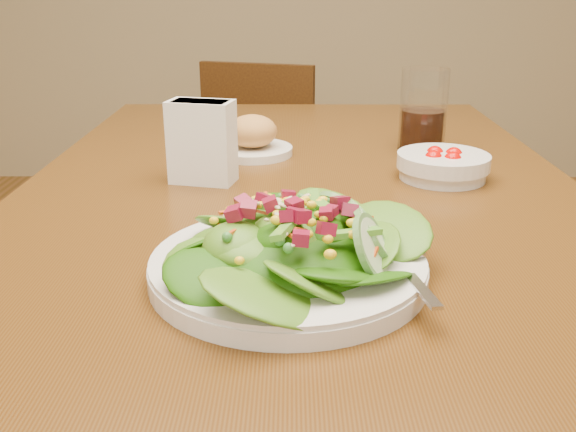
{
  "coord_description": "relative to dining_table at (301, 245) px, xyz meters",
  "views": [
    {
      "loc": [
        -0.02,
        -0.97,
        1.06
      ],
      "look_at": [
        -0.02,
        -0.31,
        0.82
      ],
      "focal_mm": 40.0,
      "sensor_mm": 36.0,
      "label": 1
    }
  ],
  "objects": [
    {
      "name": "tomato_bowl",
      "position": [
        0.23,
        0.05,
        0.12
      ],
      "size": [
        0.15,
        0.15,
        0.05
      ],
      "color": "silver",
      "rests_on": "dining_table"
    },
    {
      "name": "salad_plate",
      "position": [
        -0.01,
        -0.33,
        0.13
      ],
      "size": [
        0.31,
        0.31,
        0.09
      ],
      "rotation": [
        0.0,
        0.0,
        0.38
      ],
      "color": "silver",
      "rests_on": "dining_table"
    },
    {
      "name": "drinking_glass",
      "position": [
        0.23,
        0.23,
        0.17
      ],
      "size": [
        0.09,
        0.09,
        0.15
      ],
      "color": "silver",
      "rests_on": "dining_table"
    },
    {
      "name": "bread_plate",
      "position": [
        -0.09,
        0.2,
        0.13
      ],
      "size": [
        0.15,
        0.15,
        0.08
      ],
      "color": "silver",
      "rests_on": "dining_table"
    },
    {
      "name": "napkin_holder",
      "position": [
        -0.16,
        0.03,
        0.17
      ],
      "size": [
        0.11,
        0.08,
        0.13
      ],
      "rotation": [
        0.0,
        0.0,
        -0.23
      ],
      "color": "white",
      "rests_on": "dining_table"
    },
    {
      "name": "chair_far",
      "position": [
        -0.09,
        1.1,
        -0.22
      ],
      "size": [
        0.47,
        0.47,
        0.82
      ],
      "rotation": [
        0.0,
        0.0,
        2.86
      ],
      "color": "#3E240A",
      "rests_on": "ground_plane"
    },
    {
      "name": "dining_table",
      "position": [
        0.0,
        0.0,
        0.0
      ],
      "size": [
        0.9,
        1.4,
        0.75
      ],
      "color": "#4B2F11",
      "rests_on": "ground_plane"
    }
  ]
}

